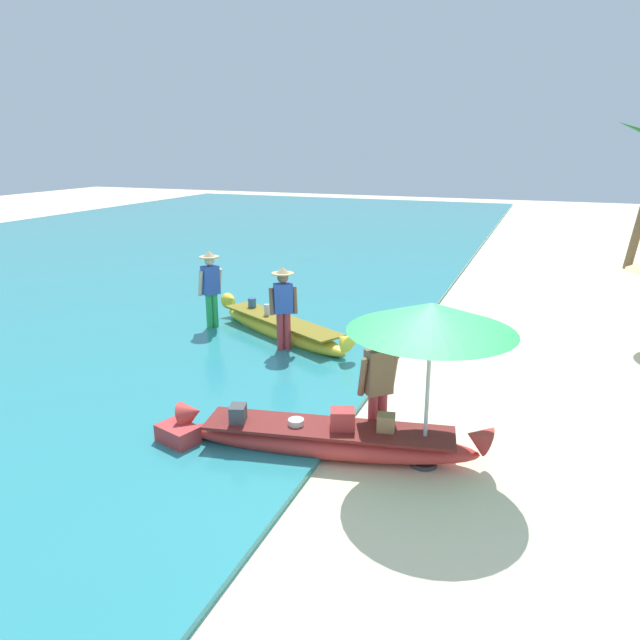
# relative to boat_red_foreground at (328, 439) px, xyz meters

# --- Properties ---
(ground_plane) EXTENTS (80.00, 80.00, 0.00)m
(ground_plane) POSITION_rel_boat_red_foreground_xyz_m (1.19, 0.00, -0.25)
(ground_plane) COLOR beige
(sea) EXTENTS (24.00, 56.00, 0.10)m
(sea) POSITION_rel_boat_red_foreground_xyz_m (-12.02, 8.00, -0.20)
(sea) COLOR teal
(sea) RESTS_ON ground
(boat_red_foreground) EXTENTS (4.27, 1.37, 0.69)m
(boat_red_foreground) POSITION_rel_boat_red_foreground_xyz_m (0.00, 0.00, 0.00)
(boat_red_foreground) COLOR red
(boat_red_foreground) RESTS_ON ground
(boat_yellow_midground) EXTENTS (4.00, 2.48, 0.73)m
(boat_yellow_midground) POSITION_rel_boat_red_foreground_xyz_m (-2.66, 4.24, 0.01)
(boat_yellow_midground) COLOR yellow
(boat_yellow_midground) RESTS_ON ground
(person_vendor_hatted) EXTENTS (0.57, 0.47, 1.78)m
(person_vendor_hatted) POSITION_rel_boat_red_foreground_xyz_m (-2.23, 3.45, 0.78)
(person_vendor_hatted) COLOR #B2383D
(person_vendor_hatted) RESTS_ON ground
(person_tourist_customer) EXTENTS (0.54, 0.53, 1.64)m
(person_tourist_customer) POSITION_rel_boat_red_foreground_xyz_m (0.53, 0.54, 0.67)
(person_tourist_customer) COLOR #B2383D
(person_tourist_customer) RESTS_ON ground
(person_vendor_assistant) EXTENTS (0.47, 0.58, 1.82)m
(person_vendor_assistant) POSITION_rel_boat_red_foreground_xyz_m (-4.34, 4.24, 0.81)
(person_vendor_assistant) COLOR green
(person_vendor_assistant) RESTS_ON ground
(patio_umbrella_large) EXTENTS (2.09, 2.09, 2.21)m
(patio_umbrella_large) POSITION_rel_boat_red_foreground_xyz_m (1.26, 0.22, 1.77)
(patio_umbrella_large) COLOR #B7B7BC
(patio_umbrella_large) RESTS_ON ground
(cooler_box) EXTENTS (0.64, 0.53, 0.34)m
(cooler_box) POSITION_rel_boat_red_foreground_xyz_m (-2.00, -0.57, -0.08)
(cooler_box) COLOR #C63838
(cooler_box) RESTS_ON ground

